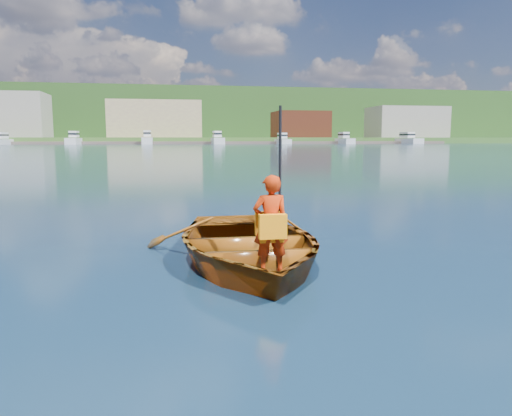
% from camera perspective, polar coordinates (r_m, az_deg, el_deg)
% --- Properties ---
extents(ground, '(600.00, 600.00, 0.00)m').
position_cam_1_polar(ground, '(7.35, 3.11, -5.88)').
color(ground, '#13283C').
rests_on(ground, ground).
extents(rowboat, '(2.93, 4.10, 0.85)m').
position_cam_1_polar(rowboat, '(7.08, -1.06, -4.15)').
color(rowboat, '#73360B').
rests_on(rowboat, ground).
extents(child_paddler, '(0.45, 0.34, 2.06)m').
position_cam_1_polar(child_paddler, '(6.16, 1.70, -1.83)').
color(child_paddler, '#BB2807').
rests_on(child_paddler, ground).
extents(shoreline, '(400.00, 140.00, 22.00)m').
position_cam_1_polar(shoreline, '(243.71, -9.94, 9.88)').
color(shoreline, '#314C21').
rests_on(shoreline, ground).
extents(dock, '(160.05, 7.45, 0.80)m').
position_cam_1_polar(dock, '(155.28, -6.52, 7.43)').
color(dock, brown).
rests_on(dock, ground).
extents(waterfront_buildings, '(202.00, 16.00, 14.00)m').
position_cam_1_polar(waterfront_buildings, '(172.16, -12.38, 9.79)').
color(waterfront_buildings, brown).
rests_on(waterfront_buildings, ground).
extents(marina_yachts, '(143.80, 13.97, 4.26)m').
position_cam_1_polar(marina_yachts, '(150.36, -8.33, 7.74)').
color(marina_yachts, silver).
rests_on(marina_yachts, ground).
extents(hillside_trees, '(305.31, 81.18, 23.46)m').
position_cam_1_polar(hillside_trees, '(247.60, -17.04, 11.35)').
color(hillside_trees, '#382314').
rests_on(hillside_trees, ground).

